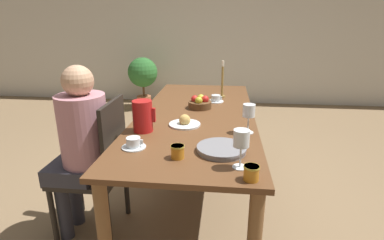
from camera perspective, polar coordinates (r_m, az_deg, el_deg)
name	(u,v)px	position (r m, az deg, el deg)	size (l,w,h in m)	color
ground_plane	(196,198)	(2.59, 0.77, -14.71)	(20.00, 20.00, 0.00)	#7F6647
wall_back	(214,27)	(5.33, 4.26, 17.21)	(10.00, 0.06, 2.60)	beige
dining_table	(196,125)	(2.30, 0.84, -0.94)	(0.86, 2.07, 0.75)	brown
chair_person_side	(99,166)	(2.11, -17.24, -8.40)	(0.42, 0.42, 0.94)	black
person_seated	(80,140)	(2.04, -20.54, -3.61)	(0.39, 0.41, 1.17)	#33333D
red_pitcher	(143,116)	(1.90, -9.39, 0.77)	(0.15, 0.12, 0.20)	red
wine_glass_water	(249,112)	(1.87, 10.77, 1.53)	(0.08, 0.08, 0.18)	white
wine_glass_juice	(241,140)	(1.41, 9.38, -3.87)	(0.08, 0.08, 0.19)	white
teacup_near_person	(134,143)	(1.68, -11.06, -4.41)	(0.13, 0.13, 0.06)	silver
teacup_across	(216,99)	(2.59, 4.57, 4.02)	(0.13, 0.13, 0.06)	silver
serving_tray	(222,149)	(1.62, 5.64, -5.52)	(0.27, 0.27, 0.03)	gray
bread_plate	(185,122)	(2.01, -1.40, -0.44)	(0.21, 0.21, 0.08)	silver
jam_jar_amber	(178,151)	(1.53, -2.77, -5.96)	(0.07, 0.07, 0.07)	#C67A1E
jam_jar_red	(251,172)	(1.36, 11.23, -9.75)	(0.07, 0.07, 0.07)	#C67A1E
fruit_bowl	(200,103)	(2.39, 1.50, 3.25)	(0.19, 0.19, 0.10)	brown
candlestick_tall	(222,83)	(2.73, 5.78, 6.98)	(0.06, 0.06, 0.33)	olive
potted_plant	(143,75)	(5.05, -9.35, 8.43)	(0.48, 0.48, 0.84)	#A8603D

